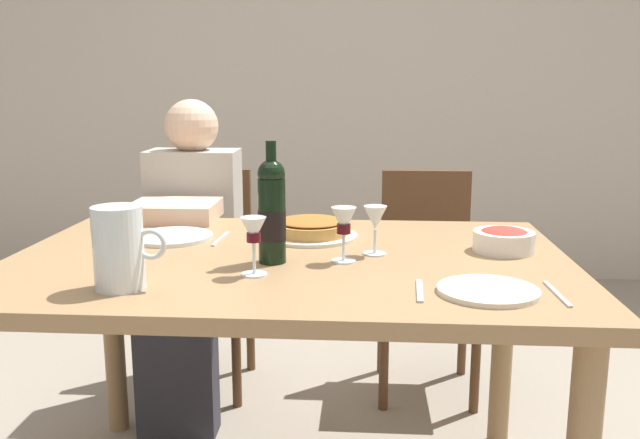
{
  "coord_description": "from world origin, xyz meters",
  "views": [
    {
      "loc": [
        0.21,
        -1.75,
        1.22
      ],
      "look_at": [
        0.08,
        0.06,
        0.85
      ],
      "focal_mm": 37.73,
      "sensor_mm": 36.0,
      "label": 1
    }
  ],
  "objects": [
    {
      "name": "back_wall",
      "position": [
        0.0,
        2.51,
        1.4
      ],
      "size": [
        8.0,
        0.1,
        2.8
      ],
      "primitive_type": "cube",
      "color": "beige",
      "rests_on": "ground"
    },
    {
      "name": "dining_table",
      "position": [
        0.0,
        0.0,
        0.67
      ],
      "size": [
        1.5,
        1.0,
        0.76
      ],
      "color": "#9E7A51",
      "rests_on": "ground"
    },
    {
      "name": "wine_bottle",
      "position": [
        -0.03,
        -0.07,
        0.9
      ],
      "size": [
        0.07,
        0.07,
        0.32
      ],
      "color": "black",
      "rests_on": "dining_table"
    },
    {
      "name": "water_pitcher",
      "position": [
        -0.34,
        -0.32,
        0.84
      ],
      "size": [
        0.17,
        0.11,
        0.19
      ],
      "color": "silver",
      "rests_on": "dining_table"
    },
    {
      "name": "baked_tart",
      "position": [
        0.04,
        0.22,
        0.79
      ],
      "size": [
        0.28,
        0.28,
        0.06
      ],
      "color": "silver",
      "rests_on": "dining_table"
    },
    {
      "name": "salad_bowl",
      "position": [
        0.59,
        0.09,
        0.79
      ],
      "size": [
        0.17,
        0.17,
        0.07
      ],
      "color": "white",
      "rests_on": "dining_table"
    },
    {
      "name": "wine_glass_left_diner",
      "position": [
        0.15,
        -0.05,
        0.86
      ],
      "size": [
        0.07,
        0.07,
        0.14
      ],
      "color": "silver",
      "rests_on": "dining_table"
    },
    {
      "name": "wine_glass_right_diner",
      "position": [
        0.23,
        0.03,
        0.85
      ],
      "size": [
        0.06,
        0.06,
        0.13
      ],
      "color": "silver",
      "rests_on": "dining_table"
    },
    {
      "name": "wine_glass_centre",
      "position": [
        -0.06,
        -0.19,
        0.86
      ],
      "size": [
        0.06,
        0.06,
        0.14
      ],
      "color": "silver",
      "rests_on": "dining_table"
    },
    {
      "name": "dinner_plate_left_setting",
      "position": [
        0.48,
        -0.3,
        0.77
      ],
      "size": [
        0.23,
        0.23,
        0.01
      ],
      "primitive_type": "cylinder",
      "color": "silver",
      "rests_on": "dining_table"
    },
    {
      "name": "dinner_plate_right_setting",
      "position": [
        -0.37,
        0.18,
        0.77
      ],
      "size": [
        0.25,
        0.25,
        0.01
      ],
      "primitive_type": "cylinder",
      "color": "silver",
      "rests_on": "dining_table"
    },
    {
      "name": "fork_left_setting",
      "position": [
        0.33,
        -0.3,
        0.76
      ],
      "size": [
        0.02,
        0.16,
        0.0
      ],
      "primitive_type": "cube",
      "rotation": [
        0.0,
        0.0,
        1.51
      ],
      "color": "silver",
      "rests_on": "dining_table"
    },
    {
      "name": "knife_left_setting",
      "position": [
        0.63,
        -0.3,
        0.76
      ],
      "size": [
        0.02,
        0.18,
        0.0
      ],
      "primitive_type": "cube",
      "rotation": [
        0.0,
        0.0,
        1.61
      ],
      "color": "silver",
      "rests_on": "dining_table"
    },
    {
      "name": "knife_right_setting",
      "position": [
        -0.22,
        0.18,
        0.76
      ],
      "size": [
        0.02,
        0.18,
        0.0
      ],
      "primitive_type": "cube",
      "rotation": [
        0.0,
        0.0,
        1.53
      ],
      "color": "silver",
      "rests_on": "dining_table"
    },
    {
      "name": "spoon_right_setting",
      "position": [
        -0.52,
        0.18,
        0.76
      ],
      "size": [
        0.03,
        0.16,
        0.0
      ],
      "primitive_type": "cube",
      "rotation": [
        0.0,
        0.0,
        1.45
      ],
      "color": "silver",
      "rests_on": "dining_table"
    },
    {
      "name": "chair_left",
      "position": [
        -0.45,
        0.86,
        0.5
      ],
      "size": [
        0.41,
        0.41,
        0.87
      ],
      "rotation": [
        0.0,
        0.0,
        3.16
      ],
      "color": "brown",
      "rests_on": "ground"
    },
    {
      "name": "diner_left",
      "position": [
        -0.45,
        0.63,
        0.62
      ],
      "size": [
        0.34,
        0.51,
        1.16
      ],
      "rotation": [
        0.0,
        0.0,
        3.16
      ],
      "color": "#B7B2A8",
      "rests_on": "ground"
    },
    {
      "name": "chair_right",
      "position": [
        0.45,
        0.88,
        0.5
      ],
      "size": [
        0.4,
        0.4,
        0.87
      ],
      "rotation": [
        0.0,
        0.0,
        3.14
      ],
      "color": "brown",
      "rests_on": "ground"
    }
  ]
}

